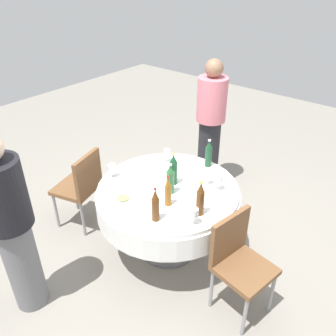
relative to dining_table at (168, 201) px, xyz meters
name	(u,v)px	position (x,y,z in m)	size (l,w,h in m)	color
ground_plane	(168,248)	(0.00, 0.00, -0.59)	(10.00, 10.00, 0.00)	gray
dining_table	(168,201)	(0.00, 0.00, 0.00)	(1.31, 1.31, 0.74)	white
bottle_green_east	(170,180)	(0.06, -0.05, 0.29)	(0.07, 0.07, 0.29)	#2D6B38
bottle_dark_green_inner	(173,170)	(-0.01, 0.08, 0.29)	(0.07, 0.07, 0.31)	#194728
bottle_brown_north	(200,199)	(0.43, -0.13, 0.30)	(0.06, 0.06, 0.31)	#593314
bottle_amber_west	(168,192)	(0.16, -0.19, 0.28)	(0.06, 0.06, 0.28)	#8C5619
bottle_dark_green_left	(209,154)	(0.06, 0.54, 0.28)	(0.07, 0.07, 0.29)	#194728
bottle_brown_near	(155,205)	(0.21, -0.41, 0.29)	(0.06, 0.06, 0.30)	#593314
wine_glass_west	(208,174)	(0.24, 0.27, 0.26)	(0.06, 0.06, 0.15)	white
wine_glass_left	(112,168)	(-0.52, -0.19, 0.24)	(0.07, 0.07, 0.13)	white
wine_glass_near	(167,153)	(-0.30, 0.35, 0.24)	(0.06, 0.06, 0.14)	white
wine_glass_south	(219,179)	(0.37, 0.26, 0.26)	(0.06, 0.06, 0.16)	white
wine_glass_right	(194,213)	(0.47, -0.26, 0.25)	(0.06, 0.06, 0.15)	white
plate_right	(139,177)	(-0.32, -0.04, 0.16)	(0.23, 0.23, 0.02)	white
plate_front	(176,169)	(-0.13, 0.28, 0.16)	(0.23, 0.23, 0.02)	white
plate_rear	(123,199)	(-0.17, -0.39, 0.16)	(0.24, 0.24, 0.04)	white
knife_inner	(188,204)	(0.28, -0.08, 0.15)	(0.18, 0.02, 0.01)	silver
fork_north	(202,173)	(0.09, 0.39, 0.15)	(0.18, 0.02, 0.01)	silver
person_east	(210,124)	(-0.37, 1.23, 0.24)	(0.34, 0.34, 1.59)	#26262B
person_inner	(11,226)	(-0.50, -1.21, 0.23)	(0.34, 0.34, 1.57)	slate
chair_near	(82,184)	(-0.93, -0.27, -0.07)	(0.49, 0.49, 0.87)	brown
chair_south	(238,258)	(0.82, -0.15, -0.07)	(0.46, 0.46, 0.87)	brown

